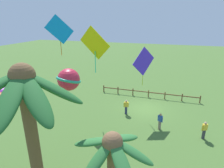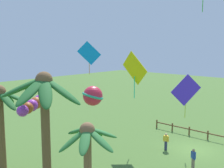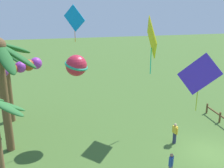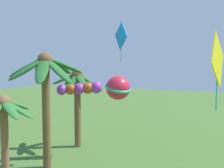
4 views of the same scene
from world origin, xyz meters
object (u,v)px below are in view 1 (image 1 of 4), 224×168
(spectator_0, at_px, (204,130))
(palm_tree_0, at_px, (113,162))
(spectator_1, at_px, (126,107))
(spectator_2, at_px, (160,121))
(palm_tree_1, at_px, (26,105))
(kite_ball_3, at_px, (69,80))
(kite_diamond_0, at_px, (144,62))
(kite_diamond_1, at_px, (95,44))
(kite_diamond_5, at_px, (60,30))

(spectator_0, bearing_deg, palm_tree_0, 61.30)
(spectator_1, xyz_separation_m, spectator_2, (-3.63, 1.94, 0.00))
(palm_tree_1, bearing_deg, palm_tree_0, -178.22)
(palm_tree_1, height_order, kite_ball_3, palm_tree_1)
(kite_diamond_0, bearing_deg, kite_diamond_1, 20.15)
(kite_diamond_0, bearing_deg, kite_diamond_5, 59.23)
(palm_tree_0, bearing_deg, spectator_2, -98.63)
(spectator_0, height_order, spectator_2, same)
(spectator_2, bearing_deg, palm_tree_1, 61.66)
(palm_tree_1, height_order, kite_diamond_1, kite_diamond_1)
(spectator_1, bearing_deg, spectator_0, 162.43)
(palm_tree_1, bearing_deg, spectator_2, -118.34)
(palm_tree_1, bearing_deg, spectator_0, -133.38)
(spectator_1, bearing_deg, palm_tree_0, 100.46)
(spectator_1, xyz_separation_m, kite_diamond_0, (-1.49, -0.61, 4.84))
(kite_diamond_1, distance_m, kite_diamond_5, 5.97)
(spectator_1, height_order, kite_diamond_0, kite_diamond_0)
(palm_tree_1, height_order, spectator_2, palm_tree_1)
(kite_diamond_5, bearing_deg, spectator_2, -143.44)
(spectator_0, height_order, kite_diamond_0, kite_diamond_0)
(palm_tree_1, xyz_separation_m, spectator_2, (-5.31, -9.84, -5.35))
(spectator_0, relative_size, kite_ball_3, 0.69)
(palm_tree_0, xyz_separation_m, palm_tree_1, (3.83, 0.12, 2.07))
(kite_diamond_1, xyz_separation_m, kite_ball_3, (-0.42, 5.80, -1.73))
(kite_diamond_0, relative_size, kite_diamond_5, 1.50)
(palm_tree_1, distance_m, spectator_2, 12.39)
(spectator_0, xyz_separation_m, kite_diamond_5, (10.19, 4.49, 8.14))
(spectator_1, bearing_deg, kite_diamond_1, 19.13)
(kite_diamond_5, bearing_deg, spectator_0, -156.23)
(palm_tree_1, distance_m, kite_diamond_0, 12.80)
(palm_tree_1, bearing_deg, kite_diamond_0, -104.35)
(palm_tree_1, xyz_separation_m, spectator_0, (-8.95, -9.48, -5.35))
(spectator_2, bearing_deg, spectator_0, 174.31)
(palm_tree_0, bearing_deg, kite_diamond_5, -43.84)
(palm_tree_1, relative_size, kite_diamond_0, 2.07)
(kite_diamond_0, bearing_deg, spectator_1, 22.13)
(kite_diamond_0, relative_size, kite_diamond_1, 0.87)
(kite_diamond_0, bearing_deg, spectator_2, 130.00)
(spectator_2, xyz_separation_m, kite_diamond_1, (6.57, -0.92, 6.61))
(palm_tree_0, relative_size, spectator_1, 3.46)
(spectator_0, xyz_separation_m, kite_diamond_1, (10.22, -1.28, 6.61))
(spectator_2, bearing_deg, palm_tree_0, 81.37)
(kite_diamond_0, height_order, kite_ball_3, kite_diamond_0)
(kite_ball_3, bearing_deg, spectator_2, -141.57)
(spectator_1, bearing_deg, kite_ball_3, 69.69)
(kite_ball_3, bearing_deg, kite_diamond_5, -4.22)
(palm_tree_1, distance_m, spectator_0, 14.09)
(spectator_0, bearing_deg, kite_diamond_5, 23.77)
(spectator_0, height_order, kite_ball_3, kite_ball_3)
(spectator_0, bearing_deg, kite_diamond_0, -26.70)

